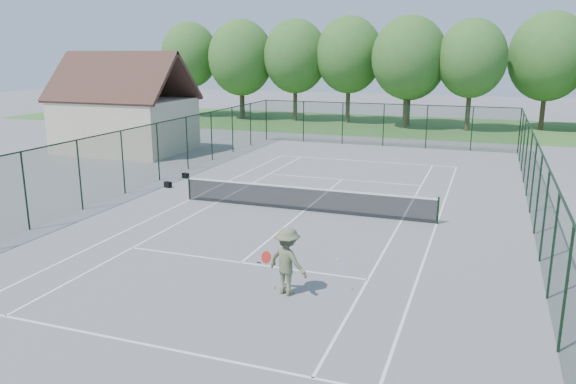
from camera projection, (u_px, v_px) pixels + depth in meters
name	position (u px, v px, depth m)	size (l,w,h in m)	color
ground	(304.00, 211.00, 23.81)	(140.00, 140.00, 0.00)	gray
grass_far	(407.00, 126.00, 51.18)	(80.00, 16.00, 0.01)	#437531
court_lines	(304.00, 211.00, 23.81)	(11.05, 23.85, 0.01)	white
tennis_net	(304.00, 198.00, 23.67)	(11.08, 0.08, 1.10)	black
fence_enclosure	(304.00, 175.00, 23.43)	(18.05, 36.05, 3.02)	#19321E
utility_building	(124.00, 105.00, 37.45)	(8.60, 6.27, 6.63)	beige
tree_line_far	(411.00, 58.00, 49.72)	(39.40, 6.40, 9.70)	#473725
sports_bag_a	(168.00, 185.00, 27.90)	(0.37, 0.22, 0.29)	black
sports_bag_b	(185.00, 176.00, 29.97)	(0.35, 0.22, 0.27)	black
tennis_player	(287.00, 261.00, 15.44)	(2.19, 1.09, 1.92)	#646949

